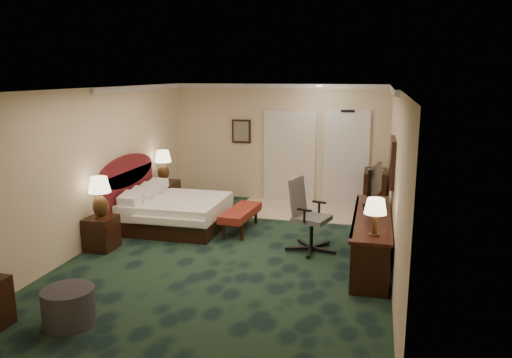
% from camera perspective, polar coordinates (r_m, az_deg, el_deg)
% --- Properties ---
extents(floor, '(5.00, 7.50, 0.00)m').
position_cam_1_polar(floor, '(8.40, -2.40, -8.46)').
color(floor, black).
rests_on(floor, ground).
extents(ceiling, '(5.00, 7.50, 0.00)m').
position_cam_1_polar(ceiling, '(7.88, -2.57, 10.27)').
color(ceiling, white).
rests_on(ceiling, wall_back).
extents(wall_back, '(5.00, 0.00, 2.70)m').
position_cam_1_polar(wall_back, '(11.63, 2.67, 4.15)').
color(wall_back, beige).
rests_on(wall_back, ground).
extents(wall_front, '(5.00, 0.00, 2.70)m').
position_cam_1_polar(wall_front, '(4.68, -15.49, -8.27)').
color(wall_front, beige).
rests_on(wall_front, ground).
extents(wall_left, '(0.00, 7.50, 2.70)m').
position_cam_1_polar(wall_left, '(9.04, -17.89, 1.31)').
color(wall_left, beige).
rests_on(wall_left, ground).
extents(wall_right, '(0.00, 7.50, 2.70)m').
position_cam_1_polar(wall_right, '(7.73, 15.61, -0.29)').
color(wall_right, beige).
rests_on(wall_right, ground).
extents(crown_molding, '(5.00, 7.50, 0.10)m').
position_cam_1_polar(crown_molding, '(7.88, -2.57, 9.91)').
color(crown_molding, silver).
rests_on(crown_molding, wall_back).
extents(tile_patch, '(3.20, 1.70, 0.01)m').
position_cam_1_polar(tile_patch, '(10.94, 6.38, -3.61)').
color(tile_patch, beige).
rests_on(tile_patch, ground).
extents(headboard, '(0.12, 2.00, 1.40)m').
position_cam_1_polar(headboard, '(9.99, -14.39, -1.32)').
color(headboard, '#43110B').
rests_on(headboard, ground).
extents(entry_door, '(1.02, 0.06, 2.18)m').
position_cam_1_polar(entry_door, '(11.46, 10.26, 2.33)').
color(entry_door, silver).
rests_on(entry_door, ground).
extents(closet_doors, '(1.20, 0.06, 2.10)m').
position_cam_1_polar(closet_doors, '(11.59, 3.83, 2.61)').
color(closet_doors, beige).
rests_on(closet_doors, ground).
extents(wall_art, '(0.45, 0.06, 0.55)m').
position_cam_1_polar(wall_art, '(11.77, -1.68, 5.47)').
color(wall_art, '#53645C').
rests_on(wall_art, wall_back).
extents(wall_mirror, '(0.05, 0.95, 0.75)m').
position_cam_1_polar(wall_mirror, '(8.28, 15.30, 1.94)').
color(wall_mirror, white).
rests_on(wall_mirror, wall_right).
extents(bed, '(1.81, 1.68, 0.57)m').
position_cam_1_polar(bed, '(9.79, -9.06, -3.86)').
color(bed, white).
rests_on(bed, ground).
extents(nightstand_near, '(0.45, 0.51, 0.56)m').
position_cam_1_polar(nightstand_near, '(8.89, -17.23, -5.93)').
color(nightstand_near, black).
rests_on(nightstand_near, ground).
extents(nightstand_far, '(0.52, 0.59, 0.64)m').
position_cam_1_polar(nightstand_far, '(11.03, -10.39, -1.92)').
color(nightstand_far, black).
rests_on(nightstand_far, ground).
extents(lamp_near, '(0.44, 0.44, 0.70)m').
position_cam_1_polar(lamp_near, '(8.70, -17.40, -2.02)').
color(lamp_near, black).
rests_on(lamp_near, nightstand_near).
extents(lamp_far, '(0.38, 0.38, 0.67)m').
position_cam_1_polar(lamp_far, '(10.95, -10.56, 1.50)').
color(lamp_far, black).
rests_on(lamp_far, nightstand_far).
extents(bed_bench, '(0.55, 1.30, 0.43)m').
position_cam_1_polar(bed_bench, '(9.48, -1.78, -4.70)').
color(bed_bench, maroon).
rests_on(bed_bench, ground).
extents(ottoman, '(0.79, 0.79, 0.44)m').
position_cam_1_polar(ottoman, '(6.50, -20.61, -13.48)').
color(ottoman, '#303030').
rests_on(ottoman, ground).
extents(desk, '(0.57, 2.66, 0.77)m').
position_cam_1_polar(desk, '(8.09, 13.02, -6.70)').
color(desk, black).
rests_on(desk, ground).
extents(tv, '(0.24, 0.86, 0.67)m').
position_cam_1_polar(tv, '(8.53, 13.42, -0.73)').
color(tv, black).
rests_on(tv, desk).
extents(desk_lamp, '(0.31, 0.31, 0.53)m').
position_cam_1_polar(desk_lamp, '(6.94, 13.44, -4.24)').
color(desk_lamp, black).
rests_on(desk_lamp, desk).
extents(desk_chair, '(0.88, 0.85, 1.22)m').
position_cam_1_polar(desk_chair, '(8.38, 6.40, -4.17)').
color(desk_chair, '#575757').
rests_on(desk_chair, ground).
extents(minibar, '(0.47, 0.85, 0.90)m').
position_cam_1_polar(minibar, '(11.04, 13.41, -1.35)').
color(minibar, black).
rests_on(minibar, ground).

